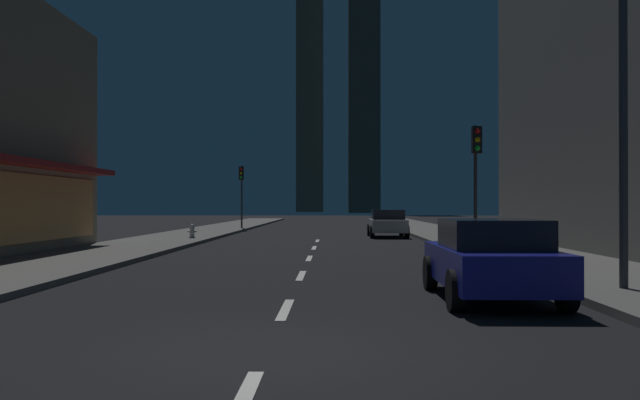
# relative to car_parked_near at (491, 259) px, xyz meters

# --- Properties ---
(ground_plane) EXTENTS (78.00, 136.00, 0.10)m
(ground_plane) POSITION_rel_car_parked_near_xyz_m (-3.60, 27.61, -0.79)
(ground_plane) COLOR black
(sidewalk_right) EXTENTS (4.00, 76.00, 0.15)m
(sidewalk_right) POSITION_rel_car_parked_near_xyz_m (3.40, 27.61, -0.67)
(sidewalk_right) COLOR #605E59
(sidewalk_right) RESTS_ON ground
(sidewalk_left) EXTENTS (4.00, 76.00, 0.15)m
(sidewalk_left) POSITION_rel_car_parked_near_xyz_m (-10.60, 27.61, -0.67)
(sidewalk_left) COLOR #605E59
(sidewalk_left) RESTS_ON ground
(lane_marking_center) EXTENTS (0.16, 28.20, 0.01)m
(lane_marking_center) POSITION_rel_car_parked_near_xyz_m (-3.60, 6.61, -0.73)
(lane_marking_center) COLOR silver
(lane_marking_center) RESTS_ON ground
(skyscraper_distant_tall) EXTENTS (6.46, 6.55, 57.04)m
(skyscraper_distant_tall) POSITION_rel_car_parked_near_xyz_m (-8.71, 151.27, 27.78)
(skyscraper_distant_tall) COLOR #5C5745
(skyscraper_distant_tall) RESTS_ON ground
(skyscraper_distant_mid) EXTENTS (6.69, 7.29, 68.90)m
(skyscraper_distant_mid) POSITION_rel_car_parked_near_xyz_m (3.57, 132.53, 33.71)
(skyscraper_distant_mid) COLOR #4A4637
(skyscraper_distant_mid) RESTS_ON ground
(car_parked_near) EXTENTS (1.98, 4.24, 1.45)m
(car_parked_near) POSITION_rel_car_parked_near_xyz_m (0.00, 0.00, 0.00)
(car_parked_near) COLOR navy
(car_parked_near) RESTS_ON ground
(car_parked_far) EXTENTS (1.98, 4.24, 1.45)m
(car_parked_far) POSITION_rel_car_parked_near_xyz_m (0.00, 23.46, 0.00)
(car_parked_far) COLOR silver
(car_parked_far) RESTS_ON ground
(fire_hydrant_far_left) EXTENTS (0.42, 0.30, 0.65)m
(fire_hydrant_far_left) POSITION_rel_car_parked_near_xyz_m (-9.50, 19.43, -0.29)
(fire_hydrant_far_left) COLOR #B2B2B2
(fire_hydrant_far_left) RESTS_ON sidewalk_left
(traffic_light_near_right) EXTENTS (0.32, 0.48, 4.20)m
(traffic_light_near_right) POSITION_rel_car_parked_near_xyz_m (1.90, 10.27, 2.45)
(traffic_light_near_right) COLOR #2D2D2D
(traffic_light_near_right) RESTS_ON sidewalk_right
(traffic_light_far_left) EXTENTS (0.32, 0.48, 4.20)m
(traffic_light_far_left) POSITION_rel_car_parked_near_xyz_m (-9.10, 33.39, 2.45)
(traffic_light_far_left) COLOR #2D2D2D
(traffic_light_far_left) RESTS_ON sidewalk_left
(street_lamp_right) EXTENTS (1.96, 0.56, 6.58)m
(street_lamp_right) POSITION_rel_car_parked_near_xyz_m (1.78, 0.57, 4.33)
(street_lamp_right) COLOR #38383D
(street_lamp_right) RESTS_ON sidewalk_right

